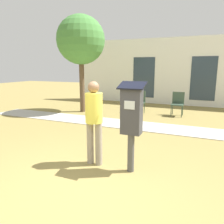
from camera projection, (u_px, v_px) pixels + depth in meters
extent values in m
plane|color=olive|center=(85.00, 192.00, 3.27)|extent=(40.00, 40.00, 0.00)
cube|color=#B7B2A8|center=(148.00, 127.00, 6.77)|extent=(12.00, 1.10, 0.02)
cube|color=white|center=(173.00, 72.00, 10.57)|extent=(10.00, 0.24, 3.20)
cube|color=#2D3D4C|center=(144.00, 77.00, 11.06)|extent=(1.10, 0.02, 2.00)
cube|color=#2D3D4C|center=(203.00, 79.00, 9.98)|extent=(1.10, 0.02, 2.00)
cylinder|color=#4C4C4C|center=(131.00, 153.00, 3.84)|extent=(0.12, 0.12, 0.70)
cube|color=#38383D|center=(132.00, 111.00, 3.69)|extent=(0.34, 0.22, 0.80)
cube|color=silver|center=(130.00, 105.00, 3.56)|extent=(0.18, 0.01, 0.14)
cube|color=black|center=(132.00, 85.00, 3.60)|extent=(0.44, 0.31, 0.12)
cylinder|color=gray|center=(90.00, 143.00, 4.17)|extent=(0.13, 0.13, 0.82)
cylinder|color=gray|center=(99.00, 144.00, 4.10)|extent=(0.13, 0.13, 0.82)
cylinder|color=#EADB4C|center=(94.00, 108.00, 3.99)|extent=(0.32, 0.32, 0.55)
sphere|color=#8C6647|center=(94.00, 87.00, 3.92)|extent=(0.21, 0.21, 0.21)
cylinder|color=#334738|center=(132.00, 109.00, 8.57)|extent=(0.03, 0.03, 0.42)
cylinder|color=#334738|center=(142.00, 110.00, 8.42)|extent=(0.03, 0.03, 0.42)
cylinder|color=#334738|center=(135.00, 107.00, 8.91)|extent=(0.03, 0.03, 0.42)
cylinder|color=#334738|center=(144.00, 108.00, 8.77)|extent=(0.03, 0.03, 0.42)
cube|color=#334738|center=(139.00, 103.00, 8.62)|extent=(0.44, 0.44, 0.04)
cube|color=#334738|center=(140.00, 96.00, 8.75)|extent=(0.44, 0.04, 0.44)
cylinder|color=#334738|center=(171.00, 111.00, 8.15)|extent=(0.03, 0.03, 0.42)
cylinder|color=#334738|center=(182.00, 112.00, 8.00)|extent=(0.03, 0.03, 0.42)
cylinder|color=#334738|center=(173.00, 109.00, 8.49)|extent=(0.03, 0.03, 0.42)
cylinder|color=#334738|center=(183.00, 110.00, 8.34)|extent=(0.03, 0.03, 0.42)
cube|color=#334738|center=(177.00, 105.00, 8.20)|extent=(0.44, 0.44, 0.04)
cube|color=#334738|center=(178.00, 98.00, 8.33)|extent=(0.44, 0.04, 0.44)
cylinder|color=brown|center=(82.00, 85.00, 8.89)|extent=(0.20, 0.20, 2.20)
sphere|color=#47843D|center=(81.00, 40.00, 8.53)|extent=(1.90, 1.90, 1.90)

